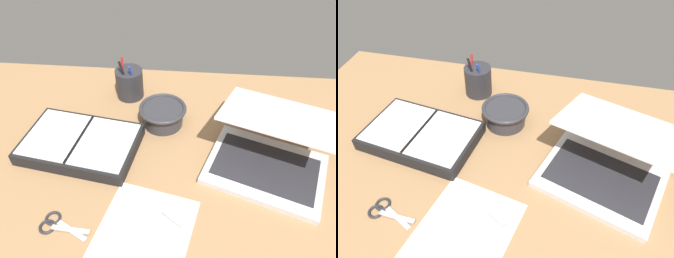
{
  "view_description": "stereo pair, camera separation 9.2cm",
  "coord_description": "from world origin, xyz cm",
  "views": [
    {
      "loc": [
        8.44,
        -57.15,
        71.87
      ],
      "look_at": [
        2.52,
        9.74,
        9.0
      ],
      "focal_mm": 35.0,
      "sensor_mm": 36.0,
      "label": 1
    },
    {
      "loc": [
        17.52,
        -55.72,
        71.87
      ],
      "look_at": [
        2.52,
        9.74,
        9.0
      ],
      "focal_mm": 35.0,
      "sensor_mm": 36.0,
      "label": 2
    }
  ],
  "objects": [
    {
      "name": "planner",
      "position": [
        -22.58,
        6.66,
        4.05
      ],
      "size": [
        35.18,
        25.91,
        4.29
      ],
      "rotation": [
        0.0,
        0.0,
        -0.15
      ],
      "color": "black",
      "rests_on": "desk_top"
    },
    {
      "name": "paper_sheet_front",
      "position": [
        -1.07,
        -20.72,
        2.08
      ],
      "size": [
        26.85,
        32.11,
        0.16
      ],
      "primitive_type": "cube",
      "rotation": [
        0.0,
        0.0,
        -0.21
      ],
      "color": "white",
      "rests_on": "desk_top"
    },
    {
      "name": "pen_cup",
      "position": [
        -12.72,
        33.33,
        7.17
      ],
      "size": [
        9.18,
        9.18,
        14.74
      ],
      "color": "#28282D",
      "rests_on": "desk_top"
    },
    {
      "name": "desk_top",
      "position": [
        0.0,
        0.0,
        1.0
      ],
      "size": [
        140.0,
        100.0,
        2.0
      ],
      "primitive_type": "cube",
      "color": "#936D47",
      "rests_on": "ground"
    },
    {
      "name": "scissors",
      "position": [
        -21.93,
        -18.5,
        2.34
      ],
      "size": [
        12.49,
        7.34,
        0.8
      ],
      "rotation": [
        0.0,
        0.0,
        -0.27
      ],
      "color": "#B7B7BC",
      "rests_on": "desk_top"
    },
    {
      "name": "bowl",
      "position": [
        0.45,
        19.93,
        5.59
      ],
      "size": [
        14.67,
        14.67,
        6.49
      ],
      "color": "#2D2D33",
      "rests_on": "desk_top"
    },
    {
      "name": "laptop",
      "position": [
        30.73,
        5.51,
        7.22
      ],
      "size": [
        39.32,
        40.01,
        16.14
      ],
      "rotation": [
        0.0,
        0.0,
        -0.34
      ],
      "color": "silver",
      "rests_on": "desk_top"
    },
    {
      "name": "usb_drive",
      "position": [
        5.7,
        -14.13,
        2.5
      ],
      "size": [
        6.78,
        5.49,
        1.0
      ],
      "rotation": [
        0.0,
        0.0,
        0.95
      ],
      "color": "#99999E",
      "rests_on": "desk_top"
    }
  ]
}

